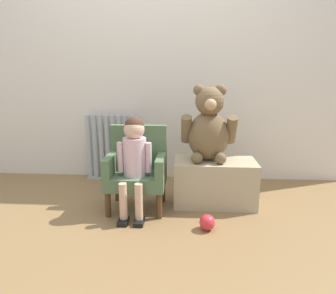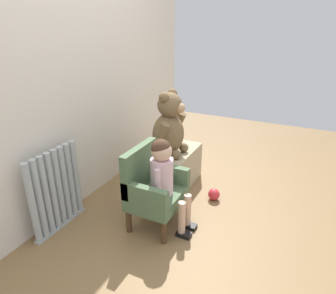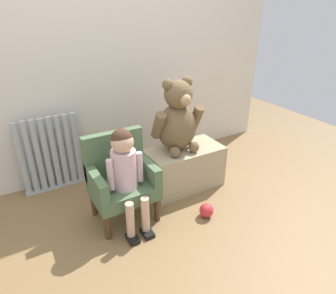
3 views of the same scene
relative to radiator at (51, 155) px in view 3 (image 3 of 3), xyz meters
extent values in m
plane|color=olive|center=(0.40, -1.04, -0.32)|extent=(6.00, 6.00, 0.00)
cube|color=silver|center=(0.40, 0.12, 0.88)|extent=(3.80, 0.05, 2.40)
cylinder|color=#A6AFB3|center=(-0.22, 0.00, 0.01)|extent=(0.05, 0.05, 0.62)
cylinder|color=#A6AFB3|center=(-0.15, 0.00, 0.01)|extent=(0.05, 0.05, 0.62)
cylinder|color=#A6AFB3|center=(-0.09, 0.00, 0.01)|extent=(0.05, 0.05, 0.62)
cylinder|color=#A6AFB3|center=(-0.03, 0.00, 0.01)|extent=(0.05, 0.05, 0.62)
cylinder|color=#A6AFB3|center=(0.03, 0.00, 0.01)|extent=(0.05, 0.05, 0.62)
cylinder|color=#A6AFB3|center=(0.09, 0.00, 0.01)|extent=(0.05, 0.05, 0.62)
cylinder|color=#A6AFB3|center=(0.16, 0.00, 0.01)|extent=(0.05, 0.05, 0.62)
cylinder|color=#A6AFB3|center=(0.22, 0.00, 0.01)|extent=(0.05, 0.05, 0.62)
cube|color=#A6AFB3|center=(0.00, 0.00, -0.31)|extent=(0.50, 0.05, 0.02)
cube|color=#4F6A46|center=(0.36, -0.67, -0.08)|extent=(0.44, 0.36, 0.10)
cube|color=#4F6A46|center=(0.36, -0.52, 0.14)|extent=(0.44, 0.06, 0.34)
cube|color=#4F6A46|center=(0.18, -0.67, 0.04)|extent=(0.06, 0.36, 0.14)
cube|color=#4F6A46|center=(0.55, -0.67, 0.04)|extent=(0.06, 0.36, 0.14)
cylinder|color=#4C331E|center=(0.18, -0.81, -0.22)|extent=(0.04, 0.04, 0.19)
cylinder|color=#4C331E|center=(0.55, -0.81, -0.22)|extent=(0.04, 0.04, 0.19)
cylinder|color=#4C331E|center=(0.18, -0.52, -0.22)|extent=(0.04, 0.04, 0.19)
cylinder|color=#4C331E|center=(0.55, -0.52, -0.22)|extent=(0.04, 0.04, 0.19)
cylinder|color=beige|center=(0.36, -0.71, 0.11)|extent=(0.17, 0.17, 0.28)
sphere|color=#D8AD8E|center=(0.36, -0.71, 0.32)|extent=(0.15, 0.15, 0.15)
sphere|color=#472D1E|center=(0.36, -0.70, 0.33)|extent=(0.14, 0.14, 0.14)
cylinder|color=#D8AD8E|center=(0.31, -0.90, -0.16)|extent=(0.06, 0.06, 0.26)
cube|color=black|center=(0.31, -0.92, -0.30)|extent=(0.07, 0.11, 0.03)
cylinder|color=#D8AD8E|center=(0.42, -0.90, -0.16)|extent=(0.06, 0.06, 0.26)
cube|color=black|center=(0.42, -0.92, -0.30)|extent=(0.07, 0.11, 0.03)
cylinder|color=beige|center=(0.26, -0.73, 0.11)|extent=(0.04, 0.04, 0.22)
cylinder|color=beige|center=(0.47, -0.73, 0.11)|extent=(0.04, 0.04, 0.22)
cube|color=tan|center=(0.97, -0.52, -0.14)|extent=(0.64, 0.33, 0.36)
ellipsoid|color=brown|center=(0.91, -0.49, 0.23)|extent=(0.32, 0.28, 0.38)
sphere|color=brown|center=(0.91, -0.51, 0.50)|extent=(0.22, 0.22, 0.22)
sphere|color=tan|center=(0.91, -0.60, 0.49)|extent=(0.09, 0.09, 0.09)
sphere|color=brown|center=(0.83, -0.49, 0.58)|extent=(0.09, 0.09, 0.09)
sphere|color=brown|center=(0.99, -0.49, 0.58)|extent=(0.09, 0.09, 0.09)
cylinder|color=brown|center=(0.74, -0.51, 0.29)|extent=(0.08, 0.17, 0.23)
cylinder|color=brown|center=(1.08, -0.51, 0.29)|extent=(0.08, 0.17, 0.23)
sphere|color=brown|center=(0.82, -0.61, 0.08)|extent=(0.09, 0.09, 0.09)
sphere|color=brown|center=(1.00, -0.61, 0.08)|extent=(0.09, 0.09, 0.09)
sphere|color=red|center=(0.89, -0.96, -0.26)|extent=(0.11, 0.11, 0.11)
camera|label=1|loc=(0.75, -2.80, 0.69)|focal=32.00mm
camera|label=2|loc=(-1.37, -1.61, 1.17)|focal=32.00mm
camera|label=3|loc=(-0.25, -2.37, 1.14)|focal=32.00mm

